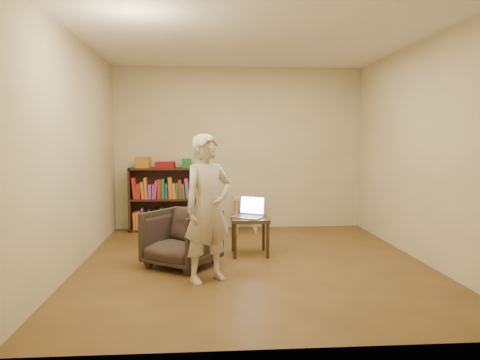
{
  "coord_description": "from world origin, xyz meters",
  "views": [
    {
      "loc": [
        -0.56,
        -5.34,
        1.45
      ],
      "look_at": [
        -0.13,
        0.35,
        0.95
      ],
      "focal_mm": 35.0,
      "sensor_mm": 36.0,
      "label": 1
    }
  ],
  "objects": [
    {
      "name": "floor",
      "position": [
        0.0,
        0.0,
        0.0
      ],
      "size": [
        4.5,
        4.5,
        0.0
      ],
      "primitive_type": "plane",
      "color": "#4E3419",
      "rests_on": "ground"
    },
    {
      "name": "ceiling",
      "position": [
        0.0,
        0.0,
        2.6
      ],
      "size": [
        4.5,
        4.5,
        0.0
      ],
      "primitive_type": "plane",
      "color": "white",
      "rests_on": "wall_back"
    },
    {
      "name": "wall_back",
      "position": [
        0.0,
        2.25,
        1.3
      ],
      "size": [
        4.0,
        0.0,
        4.0
      ],
      "primitive_type": "plane",
      "rotation": [
        1.57,
        0.0,
        0.0
      ],
      "color": "beige",
      "rests_on": "floor"
    },
    {
      "name": "wall_left",
      "position": [
        -2.0,
        0.0,
        1.3
      ],
      "size": [
        0.0,
        4.5,
        4.5
      ],
      "primitive_type": "plane",
      "rotation": [
        1.57,
        0.0,
        1.57
      ],
      "color": "beige",
      "rests_on": "floor"
    },
    {
      "name": "wall_right",
      "position": [
        2.0,
        0.0,
        1.3
      ],
      "size": [
        0.0,
        4.5,
        4.5
      ],
      "primitive_type": "plane",
      "rotation": [
        1.57,
        0.0,
        -1.57
      ],
      "color": "beige",
      "rests_on": "floor"
    },
    {
      "name": "bookshelf",
      "position": [
        -1.15,
        2.09,
        0.44
      ],
      "size": [
        1.2,
        0.3,
        1.0
      ],
      "color": "black",
      "rests_on": "floor"
    },
    {
      "name": "box_yellow",
      "position": [
        -1.52,
        2.05,
        1.09
      ],
      "size": [
        0.24,
        0.2,
        0.17
      ],
      "primitive_type": "cube",
      "rotation": [
        0.0,
        0.0,
        -0.22
      ],
      "color": "#BF7221",
      "rests_on": "bookshelf"
    },
    {
      "name": "red_cloth",
      "position": [
        -1.18,
        2.06,
        1.05
      ],
      "size": [
        0.31,
        0.24,
        0.1
      ],
      "primitive_type": "cube",
      "rotation": [
        0.0,
        0.0,
        -0.11
      ],
      "color": "maroon",
      "rests_on": "bookshelf"
    },
    {
      "name": "box_green",
      "position": [
        -0.84,
        2.09,
        1.07
      ],
      "size": [
        0.14,
        0.14,
        0.14
      ],
      "primitive_type": "cube",
      "rotation": [
        0.0,
        0.0,
        0.0
      ],
      "color": "#1B682B",
      "rests_on": "bookshelf"
    },
    {
      "name": "box_white",
      "position": [
        -0.66,
        2.08,
        1.04
      ],
      "size": [
        0.13,
        0.13,
        0.09
      ],
      "primitive_type": "cube",
      "rotation": [
        0.0,
        0.0,
        -0.25
      ],
      "color": "silver",
      "rests_on": "bookshelf"
    },
    {
      "name": "stool",
      "position": [
        0.07,
        1.88,
        0.45
      ],
      "size": [
        0.38,
        0.38,
        0.55
      ],
      "color": "tan",
      "rests_on": "floor"
    },
    {
      "name": "armchair",
      "position": [
        -0.83,
        -0.07,
        0.32
      ],
      "size": [
        0.98,
        0.98,
        0.65
      ],
      "primitive_type": "imported",
      "rotation": [
        0.0,
        0.0,
        -0.6
      ],
      "color": "#2F261F",
      "rests_on": "floor"
    },
    {
      "name": "side_table",
      "position": [
        -0.0,
        0.42,
        0.39
      ],
      "size": [
        0.46,
        0.46,
        0.47
      ],
      "color": "black",
      "rests_on": "floor"
    },
    {
      "name": "laptop",
      "position": [
        -0.0,
        0.45,
        0.53
      ],
      "size": [
        0.44,
        0.42,
        0.27
      ],
      "rotation": [
        0.0,
        0.0,
        -0.53
      ],
      "color": "silver",
      "rests_on": "side_table"
    },
    {
      "name": "person",
      "position": [
        -0.53,
        -0.64,
        0.75
      ],
      "size": [
        0.66,
        0.6,
        1.5
      ],
      "primitive_type": "imported",
      "rotation": [
        0.0,
        0.0,
        0.57
      ],
      "color": "beige",
      "rests_on": "floor"
    }
  ]
}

